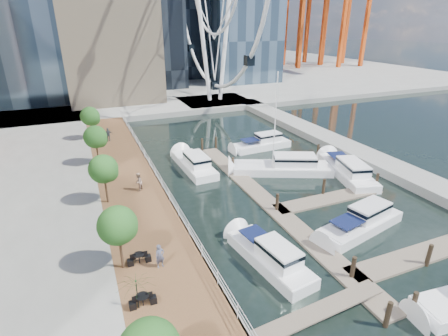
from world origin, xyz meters
TOP-DOWN VIEW (x-y plane):
  - ground at (0.00, 0.00)m, footprint 520.00×520.00m
  - boardwalk at (-9.00, 15.00)m, footprint 6.00×60.00m
  - seawall at (-6.00, 15.00)m, footprint 0.25×60.00m
  - land_far at (0.00, 102.00)m, footprint 200.00×114.00m
  - breakwater at (20.00, 20.00)m, footprint 4.00×60.00m
  - pier at (14.00, 52.00)m, footprint 14.00×12.00m
  - railing at (-6.10, 15.00)m, footprint 0.10×60.00m
  - floating_docks at (7.97, 9.98)m, footprint 16.00×34.00m
  - port_cranes at (67.67, 95.67)m, footprint 40.00×52.00m
  - street_trees at (-11.40, 14.00)m, footprint 2.60×42.60m
  - cafe_tables at (-10.40, -2.00)m, footprint 2.50×13.70m
  - yacht_foreground at (7.88, 2.53)m, footprint 9.72×4.49m
  - pedestrian_near at (-9.04, 3.05)m, footprint 0.70×0.53m
  - pedestrian_mid at (-8.32, 15.31)m, footprint 1.09×1.12m
  - pedestrian_far at (-9.45, 32.19)m, footprint 1.12×0.48m
  - moored_yachts at (7.59, 14.19)m, footprint 20.66×34.15m

SIDE VIEW (x-z plane):
  - ground at x=0.00m, z-range 0.00..0.00m
  - yacht_foreground at x=7.88m, z-range -1.07..1.07m
  - moored_yachts at x=7.59m, z-range -5.75..5.75m
  - floating_docks at x=7.97m, z-range -0.81..1.79m
  - boardwalk at x=-9.00m, z-range 0.00..1.00m
  - seawall at x=-6.00m, z-range 0.00..1.00m
  - land_far at x=0.00m, z-range 0.00..1.00m
  - breakwater at x=20.00m, z-range 0.00..1.00m
  - pier at x=14.00m, z-range 0.00..1.00m
  - cafe_tables at x=-10.40m, z-range 1.00..1.74m
  - railing at x=-6.10m, z-range 1.00..2.05m
  - pedestrian_near at x=-9.04m, z-range 1.00..2.74m
  - pedestrian_mid at x=-8.32m, z-range 1.00..2.82m
  - pedestrian_far at x=-9.45m, z-range 1.00..2.90m
  - street_trees at x=-11.40m, z-range 1.99..6.59m
  - port_cranes at x=67.67m, z-range 1.00..39.00m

